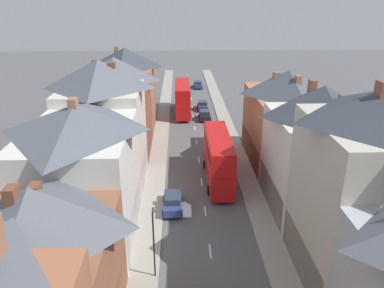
# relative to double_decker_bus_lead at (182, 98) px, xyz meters

# --- Properties ---
(pavement_left) EXTENTS (2.20, 104.00, 0.14)m
(pavement_left) POSITION_rel_double_decker_bus_lead_xyz_m (-3.29, -11.60, -2.75)
(pavement_left) COLOR gray
(pavement_left) RESTS_ON ground
(pavement_right) EXTENTS (2.20, 104.00, 0.14)m
(pavement_right) POSITION_rel_double_decker_bus_lead_xyz_m (6.91, -11.60, -2.75)
(pavement_right) COLOR gray
(pavement_right) RESTS_ON ground
(centre_line_dashes) EXTENTS (0.14, 97.80, 0.01)m
(centre_line_dashes) POSITION_rel_double_decker_bus_lead_xyz_m (1.81, -13.60, -2.81)
(centre_line_dashes) COLOR silver
(centre_line_dashes) RESTS_ON ground
(terrace_row_left) EXTENTS (8.00, 58.70, 13.43)m
(terrace_row_left) POSITION_rel_double_decker_bus_lead_xyz_m (-8.38, -31.16, 3.20)
(terrace_row_left) COLOR #A36042
(terrace_row_left) RESTS_ON ground
(terrace_row_right) EXTENTS (8.00, 46.97, 14.44)m
(terrace_row_right) POSITION_rel_double_decker_bus_lead_xyz_m (11.99, -38.12, 3.30)
(terrace_row_right) COLOR #B2704C
(terrace_row_right) RESTS_ON ground
(double_decker_bus_lead) EXTENTS (2.74, 10.80, 5.30)m
(double_decker_bus_lead) POSITION_rel_double_decker_bus_lead_xyz_m (0.00, 0.00, 0.00)
(double_decker_bus_lead) COLOR red
(double_decker_bus_lead) RESTS_ON ground
(double_decker_bus_mid_street) EXTENTS (2.74, 10.80, 5.30)m
(double_decker_bus_mid_street) POSITION_rel_double_decker_bus_lead_xyz_m (3.60, -25.37, 0.00)
(double_decker_bus_mid_street) COLOR red
(double_decker_bus_mid_street) RESTS_ON ground
(car_near_blue) EXTENTS (1.90, 3.91, 1.63)m
(car_near_blue) POSITION_rel_double_decker_bus_lead_xyz_m (3.61, 2.43, -2.00)
(car_near_blue) COLOR navy
(car_near_blue) RESTS_ON ground
(car_near_silver) EXTENTS (1.90, 3.86, 1.65)m
(car_near_silver) POSITION_rel_double_decker_bus_lead_xyz_m (3.61, -3.47, -1.99)
(car_near_silver) COLOR black
(car_near_silver) RESTS_ON ground
(car_parked_left_a) EXTENTS (1.90, 4.18, 1.68)m
(car_parked_left_a) POSITION_rel_double_decker_bus_lead_xyz_m (-1.29, -31.17, -1.97)
(car_parked_left_a) COLOR navy
(car_parked_left_a) RESTS_ON ground
(car_parked_right_a) EXTENTS (1.90, 4.16, 1.59)m
(car_parked_right_a) POSITION_rel_double_decker_bus_lead_xyz_m (3.61, 19.50, -2.01)
(car_parked_right_a) COLOR navy
(car_parked_right_a) RESTS_ON ground
(street_lamp) EXTENTS (0.20, 1.12, 5.50)m
(street_lamp) POSITION_rel_double_decker_bus_lead_xyz_m (-2.44, -40.30, 0.43)
(street_lamp) COLOR black
(street_lamp) RESTS_ON ground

